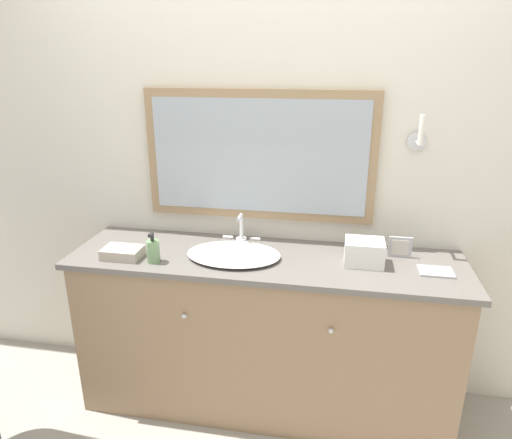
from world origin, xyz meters
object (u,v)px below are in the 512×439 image
Objects in this scene: sink_basin at (234,253)px; appliance_box at (364,252)px; soap_bottle at (153,251)px; picture_frame at (400,247)px.

sink_basin is 2.54× the size of appliance_box.
soap_bottle is 1.03m from appliance_box.
appliance_box is at bearing 2.71° from sink_basin.
appliance_box is at bearing -147.23° from picture_frame.
appliance_box is 0.22m from picture_frame.
picture_frame is at bearing 13.10° from soap_bottle.
soap_bottle is 0.82× the size of appliance_box.
sink_basin reaches higher than appliance_box.
sink_basin reaches higher than picture_frame.
appliance_box is (0.64, 0.03, 0.04)m from sink_basin.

